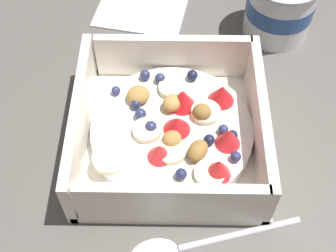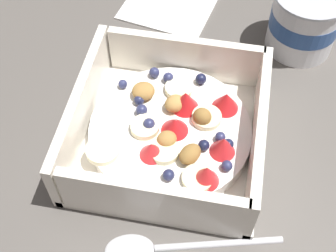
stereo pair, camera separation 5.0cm
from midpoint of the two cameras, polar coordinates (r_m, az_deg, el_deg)
The scene contains 5 objects.
ground_plane at distance 0.51m, azimuth 2.65°, elevation -3.94°, with size 2.40×2.40×0.00m, color #56514C.
fruit_bowl at distance 0.50m, azimuth 3.06°, elevation -0.77°, with size 0.20×0.20×0.07m.
spoon at distance 0.46m, azimuth 1.83°, elevation -14.74°, with size 0.06×0.17×0.01m.
yogurt_cup at distance 0.62m, azimuth 18.62°, elevation 12.00°, with size 0.09×0.09×0.08m.
folded_napkin at distance 0.68m, azimuth 2.52°, elevation 14.84°, with size 0.12×0.12×0.01m, color white.
Camera 2 is at (0.27, 0.05, 0.43)m, focal length 49.93 mm.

